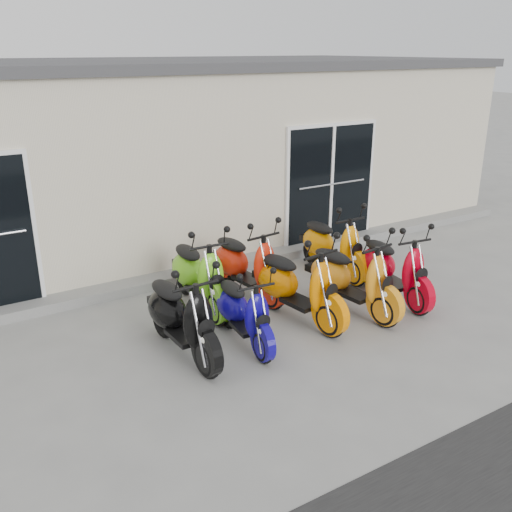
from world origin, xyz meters
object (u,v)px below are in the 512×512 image
at_px(scooter_front_blue, 244,303).
at_px(scooter_back_red, 247,255).
at_px(scooter_back_yellow, 333,237).
at_px(scooter_front_red, 395,259).
at_px(scooter_front_black, 181,306).
at_px(scooter_front_orange_a, 298,275).
at_px(scooter_back_green, 198,265).
at_px(scooter_front_orange_b, 352,269).

height_order(scooter_front_blue, scooter_back_red, scooter_back_red).
relative_size(scooter_back_red, scooter_back_yellow, 1.01).
bearing_deg(scooter_front_blue, scooter_front_red, 5.02).
height_order(scooter_front_black, scooter_front_blue, scooter_front_black).
height_order(scooter_front_blue, scooter_front_red, scooter_front_red).
relative_size(scooter_front_orange_a, scooter_back_red, 1.03).
distance_m(scooter_back_green, scooter_back_red, 0.81).
xyz_separation_m(scooter_front_blue, scooter_front_red, (2.60, 0.01, 0.07)).
bearing_deg(scooter_back_yellow, scooter_back_green, -178.39).
distance_m(scooter_front_orange_b, scooter_back_yellow, 1.45).
xyz_separation_m(scooter_front_red, scooter_back_green, (-2.61, 1.24, 0.03)).
height_order(scooter_front_orange_a, scooter_back_yellow, scooter_front_orange_a).
distance_m(scooter_front_black, scooter_front_blue, 0.81).
bearing_deg(scooter_front_red, scooter_back_green, 161.62).
xyz_separation_m(scooter_front_orange_a, scooter_back_green, (-0.98, 1.07, -0.01)).
distance_m(scooter_front_black, scooter_front_orange_a, 1.75).
relative_size(scooter_front_black, scooter_front_orange_b, 1.00).
height_order(scooter_front_orange_b, scooter_back_green, scooter_back_green).
distance_m(scooter_front_blue, scooter_front_red, 2.60).
xyz_separation_m(scooter_back_green, scooter_back_yellow, (2.48, 0.03, -0.02)).
distance_m(scooter_front_orange_a, scooter_front_orange_b, 0.84).
relative_size(scooter_front_orange_b, scooter_back_green, 0.99).
xyz_separation_m(scooter_front_black, scooter_back_yellow, (3.26, 1.14, -0.02)).
height_order(scooter_front_orange_b, scooter_back_red, scooter_front_orange_b).
distance_m(scooter_front_orange_a, scooter_back_green, 1.45).
bearing_deg(scooter_front_blue, scooter_back_yellow, 32.29).
distance_m(scooter_front_black, scooter_back_red, 1.95).
xyz_separation_m(scooter_front_orange_a, scooter_back_yellow, (1.50, 1.10, -0.03)).
distance_m(scooter_front_orange_b, scooter_back_red, 1.60).
bearing_deg(scooter_front_orange_b, scooter_front_black, 169.91).
relative_size(scooter_front_orange_b, scooter_back_red, 1.01).
bearing_deg(scooter_back_green, scooter_front_red, -22.31).
bearing_deg(scooter_front_orange_a, scooter_front_black, 173.74).
bearing_deg(scooter_back_yellow, scooter_front_blue, -151.65).
relative_size(scooter_front_black, scooter_front_orange_a, 0.98).
xyz_separation_m(scooter_front_orange_b, scooter_back_yellow, (0.69, 1.27, -0.02)).
xyz_separation_m(scooter_front_black, scooter_back_green, (0.78, 1.11, 0.00)).
relative_size(scooter_front_red, scooter_back_red, 0.98).
distance_m(scooter_front_blue, scooter_back_green, 1.25).
height_order(scooter_front_blue, scooter_front_orange_b, scooter_front_orange_b).
bearing_deg(scooter_front_red, scooter_back_red, 152.05).
distance_m(scooter_front_orange_a, scooter_back_red, 1.10).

